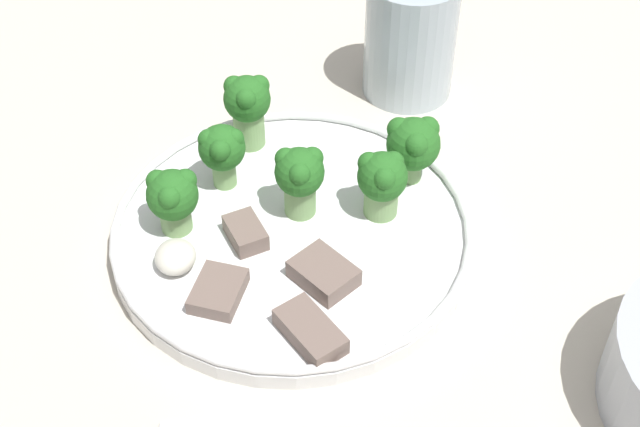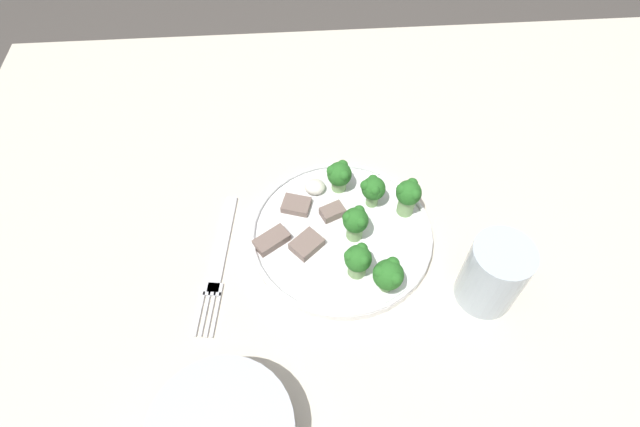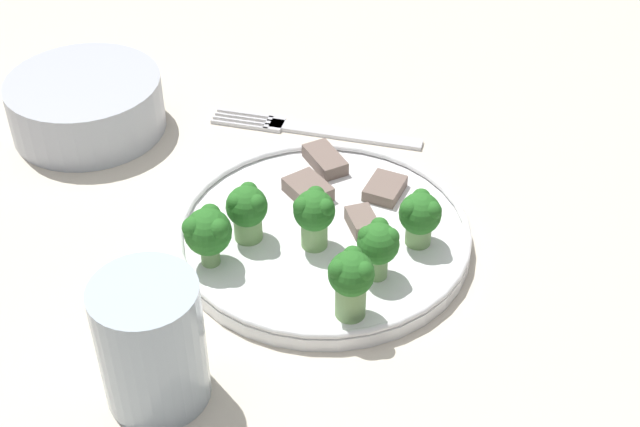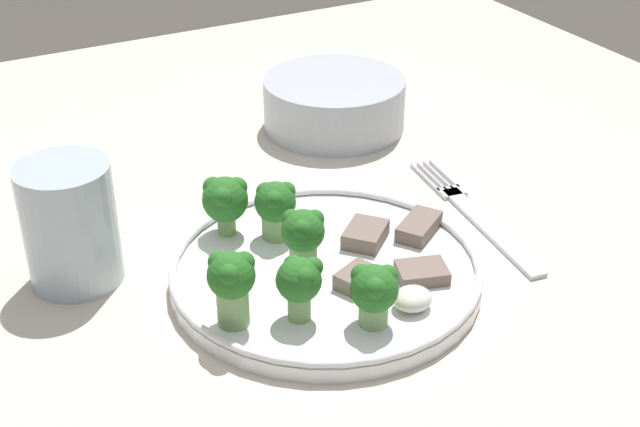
# 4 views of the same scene
# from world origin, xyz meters

# --- Properties ---
(table) EXTENTS (1.24, 1.08, 0.77)m
(table) POSITION_xyz_m (0.00, 0.00, 0.67)
(table) COLOR beige
(table) RESTS_ON ground_plane
(dinner_plate) EXTENTS (0.24, 0.24, 0.02)m
(dinner_plate) POSITION_xyz_m (0.05, -0.07, 0.78)
(dinner_plate) COLOR white
(dinner_plate) RESTS_ON table
(fork) EXTENTS (0.05, 0.21, 0.00)m
(fork) POSITION_xyz_m (0.21, -0.04, 0.77)
(fork) COLOR silver
(fork) RESTS_ON table
(cream_bowl) EXTENTS (0.15, 0.15, 0.05)m
(cream_bowl) POSITION_xyz_m (0.19, 0.18, 0.79)
(cream_bowl) COLOR #B7BCC6
(cream_bowl) RESTS_ON table
(drinking_glass) EXTENTS (0.07, 0.07, 0.10)m
(drinking_glass) POSITION_xyz_m (-0.12, 0.03, 0.81)
(drinking_glass) COLOR #B2C1CC
(drinking_glass) RESTS_ON table
(broccoli_floret_near_rim_left) EXTENTS (0.03, 0.03, 0.05)m
(broccoli_floret_near_rim_left) POSITION_xyz_m (0.03, -0.01, 0.81)
(broccoli_floret_near_rim_left) COLOR #7FA866
(broccoli_floret_near_rim_left) RESTS_ON dinner_plate
(broccoli_floret_center_left) EXTENTS (0.04, 0.04, 0.05)m
(broccoli_floret_center_left) POSITION_xyz_m (-0.00, 0.02, 0.81)
(broccoli_floret_center_left) COLOR #7FA866
(broccoli_floret_center_left) RESTS_ON dinner_plate
(broccoli_floret_back_left) EXTENTS (0.03, 0.03, 0.05)m
(broccoli_floret_back_left) POSITION_xyz_m (0.03, -0.06, 0.81)
(broccoli_floret_back_left) COLOR #7FA866
(broccoli_floret_back_left) RESTS_ON dinner_plate
(broccoli_floret_front_left) EXTENTS (0.03, 0.03, 0.05)m
(broccoli_floret_front_left) POSITION_xyz_m (0.00, -0.11, 0.81)
(broccoli_floret_front_left) COLOR #7FA866
(broccoli_floret_front_left) RESTS_ON dinner_plate
(broccoli_floret_center_back) EXTENTS (0.03, 0.03, 0.06)m
(broccoli_floret_center_back) POSITION_xyz_m (-0.04, -0.10, 0.81)
(broccoli_floret_center_back) COLOR #7FA866
(broccoli_floret_center_back) RESTS_ON dinner_plate
(broccoli_floret_mid_cluster) EXTENTS (0.04, 0.03, 0.05)m
(broccoli_floret_mid_cluster) POSITION_xyz_m (0.04, -0.14, 0.81)
(broccoli_floret_mid_cluster) COLOR #7FA866
(broccoli_floret_mid_cluster) RESTS_ON dinner_plate
(meat_slice_front_slice) EXTENTS (0.04, 0.03, 0.01)m
(meat_slice_front_slice) POSITION_xyz_m (0.06, -0.10, 0.79)
(meat_slice_front_slice) COLOR #756056
(meat_slice_front_slice) RESTS_ON dinner_plate
(meat_slice_middle_slice) EXTENTS (0.05, 0.05, 0.01)m
(meat_slice_middle_slice) POSITION_xyz_m (0.14, -0.06, 0.78)
(meat_slice_middle_slice) COLOR #756056
(meat_slice_middle_slice) RESTS_ON dinner_plate
(meat_slice_rear_slice) EXTENTS (0.04, 0.04, 0.01)m
(meat_slice_rear_slice) POSITION_xyz_m (0.10, -0.11, 0.78)
(meat_slice_rear_slice) COLOR #756056
(meat_slice_rear_slice) RESTS_ON dinner_plate
(meat_slice_edge_slice) EXTENTS (0.05, 0.05, 0.01)m
(meat_slice_edge_slice) POSITION_xyz_m (0.09, -0.05, 0.79)
(meat_slice_edge_slice) COLOR #756056
(meat_slice_edge_slice) RESTS_ON dinner_plate
(sauce_dollop) EXTENTS (0.03, 0.03, 0.02)m
(sauce_dollop) POSITION_xyz_m (0.08, -0.14, 0.79)
(sauce_dollop) COLOR silver
(sauce_dollop) RESTS_ON dinner_plate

